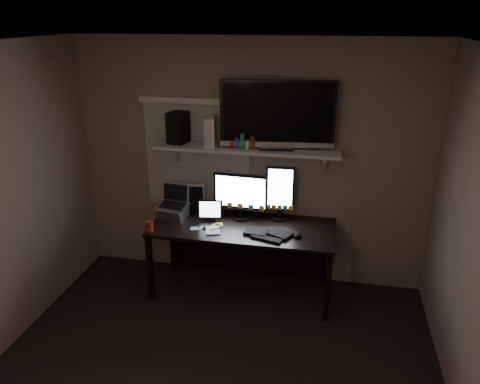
% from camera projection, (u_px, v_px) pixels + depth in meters
% --- Properties ---
extents(ceiling, '(3.60, 3.60, 0.00)m').
position_uv_depth(ceiling, '(195.00, 50.00, 2.66)').
color(ceiling, silver).
rests_on(ceiling, back_wall).
extents(back_wall, '(3.60, 0.00, 3.60)m').
position_uv_depth(back_wall, '(250.00, 164.00, 4.75)').
color(back_wall, '#7D6B5A').
rests_on(back_wall, floor).
extents(window_blinds, '(1.10, 0.02, 1.10)m').
position_uv_depth(window_blinds, '(197.00, 157.00, 4.82)').
color(window_blinds, '#B9B6A6').
rests_on(window_blinds, back_wall).
extents(desk, '(1.80, 0.75, 0.73)m').
position_uv_depth(desk, '(245.00, 237.00, 4.77)').
color(desk, black).
rests_on(desk, floor).
extents(wall_shelf, '(1.80, 0.35, 0.03)m').
position_uv_depth(wall_shelf, '(247.00, 149.00, 4.52)').
color(wall_shelf, '#B2B1AD').
rests_on(wall_shelf, back_wall).
extents(monitor_landscape, '(0.55, 0.09, 0.48)m').
position_uv_depth(monitor_landscape, '(241.00, 196.00, 4.68)').
color(monitor_landscape, black).
rests_on(monitor_landscape, desk).
extents(monitor_portrait, '(0.29, 0.07, 0.57)m').
position_uv_depth(monitor_portrait, '(280.00, 193.00, 4.65)').
color(monitor_portrait, black).
rests_on(monitor_portrait, desk).
extents(keyboard, '(0.49, 0.30, 0.03)m').
position_uv_depth(keyboard, '(268.00, 233.00, 4.43)').
color(keyboard, black).
rests_on(keyboard, desk).
extents(mouse, '(0.07, 0.11, 0.04)m').
position_uv_depth(mouse, '(297.00, 235.00, 4.38)').
color(mouse, black).
rests_on(mouse, desk).
extents(notepad, '(0.18, 0.22, 0.01)m').
position_uv_depth(notepad, '(213.00, 230.00, 4.49)').
color(notepad, silver).
rests_on(notepad, desk).
extents(tablet, '(0.26, 0.14, 0.22)m').
position_uv_depth(tablet, '(210.00, 210.00, 4.69)').
color(tablet, black).
rests_on(tablet, desk).
extents(file_sorter, '(0.25, 0.14, 0.30)m').
position_uv_depth(file_sorter, '(192.00, 198.00, 4.90)').
color(file_sorter, black).
rests_on(file_sorter, desk).
extents(laptop, '(0.33, 0.28, 0.34)m').
position_uv_depth(laptop, '(173.00, 203.00, 4.71)').
color(laptop, '#BBBCC1').
rests_on(laptop, desk).
extents(cup, '(0.09, 0.09, 0.10)m').
position_uv_depth(cup, '(149.00, 226.00, 4.47)').
color(cup, maroon).
rests_on(cup, desk).
extents(sticky_notes, '(0.36, 0.30, 0.00)m').
position_uv_depth(sticky_notes, '(209.00, 227.00, 4.57)').
color(sticky_notes, yellow).
rests_on(sticky_notes, desk).
extents(tv, '(1.09, 0.31, 0.64)m').
position_uv_depth(tv, '(277.00, 115.00, 4.35)').
color(tv, black).
rests_on(tv, wall_shelf).
extents(game_console, '(0.12, 0.25, 0.29)m').
position_uv_depth(game_console, '(211.00, 131.00, 4.51)').
color(game_console, beige).
rests_on(game_console, wall_shelf).
extents(speaker, '(0.20, 0.23, 0.31)m').
position_uv_depth(speaker, '(178.00, 128.00, 4.61)').
color(speaker, black).
rests_on(speaker, wall_shelf).
extents(bottles, '(0.24, 0.13, 0.15)m').
position_uv_depth(bottles, '(242.00, 141.00, 4.43)').
color(bottles, '#A50F0C').
rests_on(bottles, wall_shelf).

